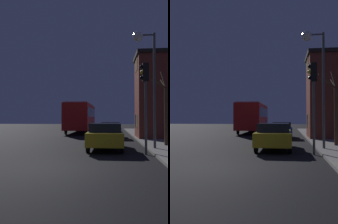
# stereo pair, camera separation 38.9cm
# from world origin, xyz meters

# --- Properties ---
(ground_plane) EXTENTS (120.00, 120.00, 0.00)m
(ground_plane) POSITION_xyz_m (0.00, 0.00, 0.00)
(ground_plane) COLOR black
(brick_building) EXTENTS (3.23, 3.96, 7.14)m
(brick_building) POSITION_xyz_m (5.57, 13.05, 3.71)
(brick_building) COLOR brown
(brick_building) RESTS_ON sidewalk
(streetlamp) EXTENTS (1.25, 0.56, 6.54)m
(streetlamp) POSITION_xyz_m (3.76, 5.28, 5.13)
(streetlamp) COLOR #4C4C4C
(streetlamp) RESTS_ON sidewalk
(traffic_light) EXTENTS (0.43, 0.24, 4.48)m
(traffic_light) POSITION_xyz_m (3.53, 3.56, 3.21)
(traffic_light) COLOR #4C4C4C
(traffic_light) RESTS_ON ground
(bare_tree) EXTENTS (1.19, 1.27, 4.70)m
(bare_tree) POSITION_xyz_m (5.19, 6.95, 2.34)
(bare_tree) COLOR #473323
(bare_tree) RESTS_ON sidewalk
(bus) EXTENTS (2.62, 11.14, 3.45)m
(bus) POSITION_xyz_m (-1.75, 21.26, 2.06)
(bus) COLOR red
(bus) RESTS_ON ground
(car_near_lane) EXTENTS (1.89, 4.50, 1.49)m
(car_near_lane) POSITION_xyz_m (1.55, 5.33, 0.80)
(car_near_lane) COLOR olive
(car_near_lane) RESTS_ON ground
(car_mid_lane) EXTENTS (1.75, 3.92, 1.42)m
(car_mid_lane) POSITION_xyz_m (1.83, 13.49, 0.75)
(car_mid_lane) COLOR navy
(car_mid_lane) RESTS_ON ground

